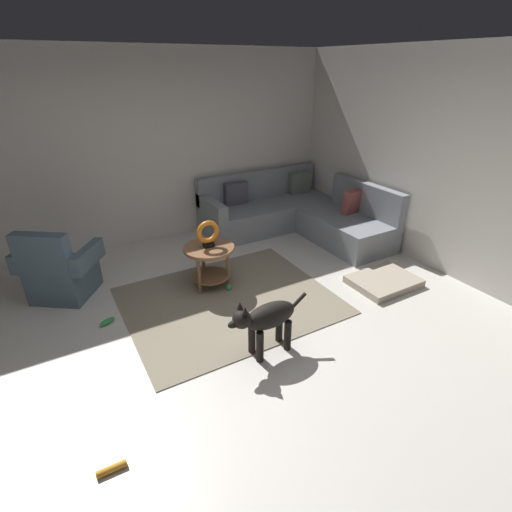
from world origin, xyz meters
TOP-DOWN VIEW (x-y plane):
  - ground_plane at (0.00, 0.00)m, footprint 6.00×6.00m
  - wall_back at (0.00, 2.94)m, footprint 6.00×0.12m
  - wall_right at (2.94, 0.00)m, footprint 0.12×6.00m
  - area_rug at (0.15, 0.70)m, footprint 2.30×1.90m
  - sectional_couch at (1.99, 2.01)m, footprint 2.20×2.25m
  - armchair at (-1.48, 1.76)m, footprint 1.00×0.95m
  - side_table at (0.10, 1.10)m, footprint 0.60×0.60m
  - torus_sculpture at (0.10, 1.10)m, footprint 0.28×0.08m
  - dog_bed_mat at (1.98, 0.08)m, footprint 0.80×0.60m
  - dog at (0.06, -0.26)m, footprint 0.85×0.24m
  - dog_toy_ball at (0.25, 0.92)m, footprint 0.08×0.08m
  - dog_toy_rope at (-1.46, -0.78)m, footprint 0.20×0.06m
  - dog_toy_bone at (-1.16, 0.94)m, footprint 0.19×0.13m

SIDE VIEW (x-z plane):
  - ground_plane at x=0.00m, z-range -0.10..0.00m
  - area_rug at x=0.15m, z-range 0.00..0.01m
  - dog_toy_rope at x=-1.46m, z-range 0.00..0.05m
  - dog_toy_bone at x=-1.16m, z-range 0.00..0.06m
  - dog_toy_ball at x=0.25m, z-range 0.00..0.08m
  - dog_bed_mat at x=1.98m, z-range 0.00..0.09m
  - sectional_couch at x=1.99m, z-range -0.15..0.73m
  - armchair at x=-1.48m, z-range -0.12..0.76m
  - dog at x=0.06m, z-range 0.06..0.69m
  - side_table at x=0.10m, z-range 0.15..0.69m
  - torus_sculpture at x=0.10m, z-range 0.55..0.87m
  - wall_back at x=0.00m, z-range 0.00..2.70m
  - wall_right at x=2.94m, z-range 0.00..2.70m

